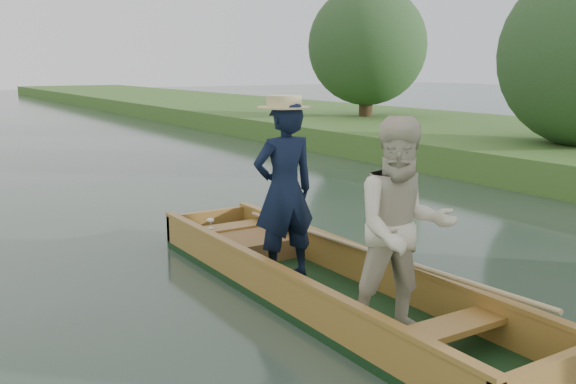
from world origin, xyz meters
TOP-DOWN VIEW (x-y plane):
  - ground at (0.00, 0.00)m, footprint 120.00×120.00m
  - trees_far at (9.44, 7.26)m, footprint 4.64×12.01m
  - punt at (-0.02, -0.20)m, footprint 1.12×5.00m

SIDE VIEW (x-z plane):
  - ground at x=0.00m, z-range 0.00..0.00m
  - punt at x=-0.02m, z-range -0.30..1.59m
  - trees_far at x=9.44m, z-range 0.19..4.86m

